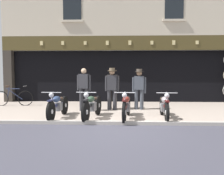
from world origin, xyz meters
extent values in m
cube|color=#A59487|center=(0.00, 5.00, -0.04)|extent=(23.65, 10.00, 0.08)
cube|color=#ACA59C|center=(0.00, 0.08, 0.01)|extent=(23.65, 0.16, 0.18)
cube|color=black|center=(0.00, 7.30, 1.30)|extent=(10.72, 4.00, 2.60)
cube|color=#332D28|center=(-5.61, 5.18, 1.30)|extent=(0.44, 0.36, 2.60)
cube|color=black|center=(0.00, 5.55, 1.43)|extent=(10.26, 0.03, 2.18)
cube|color=#473C1E|center=(0.00, 5.12, 2.95)|extent=(11.65, 0.24, 0.70)
cube|color=#DBC684|center=(-3.82, 4.99, 2.95)|extent=(0.14, 0.03, 0.21)
cube|color=#DBC684|center=(-2.76, 4.99, 2.95)|extent=(0.14, 0.03, 0.19)
cube|color=#DBC684|center=(-1.64, 4.99, 2.95)|extent=(0.14, 0.03, 0.18)
cube|color=#DBC684|center=(-0.54, 4.99, 2.95)|extent=(0.14, 0.03, 0.21)
cube|color=#DBC684|center=(0.57, 4.99, 2.95)|extent=(0.14, 0.03, 0.21)
cube|color=#DBC684|center=(1.64, 4.99, 2.95)|extent=(0.14, 0.03, 0.18)
cube|color=#DBC684|center=(2.70, 4.99, 2.95)|extent=(0.14, 0.03, 0.22)
cube|color=#DBC684|center=(3.83, 4.99, 2.95)|extent=(0.14, 0.03, 0.17)
cube|color=beige|center=(0.00, 5.20, 4.72)|extent=(11.65, 0.40, 2.83)
cube|color=black|center=(-2.26, 4.99, 4.72)|extent=(0.90, 0.02, 1.30)
cube|color=beige|center=(-2.26, 4.95, 4.02)|extent=(1.10, 0.12, 0.10)
cube|color=black|center=(2.70, 4.99, 4.72)|extent=(0.90, 0.02, 1.30)
cube|color=beige|center=(2.70, 4.95, 4.02)|extent=(1.10, 0.12, 0.10)
cylinder|color=black|center=(-1.99, 0.31, 0.33)|extent=(0.11, 0.65, 0.65)
cylinder|color=silver|center=(-1.99, 0.31, 0.33)|extent=(0.11, 0.15, 0.14)
cylinder|color=black|center=(-1.90, 1.66, 0.33)|extent=(0.12, 0.65, 0.65)
cylinder|color=silver|center=(-1.90, 1.66, 0.33)|extent=(0.12, 0.15, 0.14)
cube|color=navy|center=(-1.94, 0.99, 0.45)|extent=(0.15, 1.25, 0.07)
cube|color=slate|center=(-1.94, 0.99, 0.38)|extent=(0.22, 0.33, 0.26)
ellipsoid|color=navy|center=(-1.95, 0.83, 0.65)|extent=(0.25, 0.47, 0.20)
ellipsoid|color=#38281E|center=(-1.93, 1.23, 0.63)|extent=(0.22, 0.31, 0.10)
cube|color=navy|center=(-1.99, 0.31, 0.67)|extent=(0.12, 0.37, 0.04)
sphere|color=silver|center=(-1.98, 0.37, 0.83)|extent=(0.15, 0.15, 0.15)
cylinder|color=silver|center=(-1.98, 0.37, 0.91)|extent=(0.62, 0.07, 0.02)
cylinder|color=silver|center=(-1.98, 0.35, 0.62)|extent=(0.06, 0.29, 0.60)
cylinder|color=black|center=(-0.91, 0.21, 0.34)|extent=(0.18, 0.68, 0.68)
cylinder|color=silver|center=(-0.91, 0.21, 0.34)|extent=(0.12, 0.16, 0.15)
cylinder|color=black|center=(-0.68, 1.63, 0.34)|extent=(0.19, 0.68, 0.68)
cylinder|color=silver|center=(-0.68, 1.63, 0.34)|extent=(0.13, 0.16, 0.15)
cube|color=black|center=(-0.79, 0.92, 0.46)|extent=(0.28, 1.31, 0.07)
cube|color=slate|center=(-0.79, 0.92, 0.39)|extent=(0.25, 0.35, 0.26)
ellipsoid|color=#2E4734|center=(-0.82, 0.75, 0.66)|extent=(0.29, 0.49, 0.20)
ellipsoid|color=#38281E|center=(-0.75, 1.17, 0.64)|extent=(0.25, 0.33, 0.10)
cube|color=black|center=(-0.91, 0.21, 0.70)|extent=(0.16, 0.37, 0.04)
sphere|color=silver|center=(-0.90, 0.27, 0.84)|extent=(0.15, 0.15, 0.15)
cylinder|color=silver|center=(-0.90, 0.27, 0.92)|extent=(0.62, 0.12, 0.02)
cylinder|color=silver|center=(-0.90, 0.25, 0.63)|extent=(0.08, 0.25, 0.62)
cylinder|color=black|center=(0.24, 0.19, 0.34)|extent=(0.15, 0.68, 0.68)
cylinder|color=silver|center=(0.24, 0.19, 0.34)|extent=(0.12, 0.16, 0.15)
cylinder|color=black|center=(0.41, 1.62, 0.34)|extent=(0.16, 0.68, 0.68)
cylinder|color=silver|center=(0.41, 1.62, 0.34)|extent=(0.13, 0.16, 0.15)
cube|color=#591D1B|center=(0.32, 0.90, 0.46)|extent=(0.23, 1.33, 0.07)
cube|color=slate|center=(0.32, 0.90, 0.39)|extent=(0.24, 0.34, 0.26)
ellipsoid|color=maroon|center=(0.30, 0.73, 0.66)|extent=(0.27, 0.48, 0.20)
ellipsoid|color=#38281E|center=(0.35, 1.16, 0.64)|extent=(0.23, 0.32, 0.10)
cube|color=#591D1B|center=(0.24, 0.19, 0.70)|extent=(0.14, 0.37, 0.04)
sphere|color=silver|center=(0.24, 0.25, 0.84)|extent=(0.15, 0.15, 0.15)
cylinder|color=silver|center=(0.24, 0.25, 0.92)|extent=(0.62, 0.10, 0.02)
cylinder|color=silver|center=(0.24, 0.23, 0.63)|extent=(0.07, 0.26, 0.61)
cylinder|color=black|center=(1.51, 0.31, 0.32)|extent=(0.11, 0.65, 0.65)
cylinder|color=silver|center=(1.51, 0.31, 0.32)|extent=(0.11, 0.15, 0.14)
cylinder|color=black|center=(1.60, 1.72, 0.32)|extent=(0.12, 0.65, 0.65)
cylinder|color=silver|center=(1.60, 1.72, 0.32)|extent=(0.12, 0.15, 0.14)
cube|color=#511312|center=(1.55, 1.02, 0.44)|extent=(0.15, 1.30, 0.07)
cube|color=slate|center=(1.55, 1.02, 0.37)|extent=(0.22, 0.33, 0.26)
ellipsoid|color=gray|center=(1.54, 0.85, 0.64)|extent=(0.25, 0.47, 0.20)
ellipsoid|color=#38281E|center=(1.57, 1.27, 0.62)|extent=(0.22, 0.31, 0.10)
cube|color=#511312|center=(1.51, 0.31, 0.67)|extent=(0.12, 0.37, 0.04)
sphere|color=silver|center=(1.51, 0.37, 0.82)|extent=(0.15, 0.15, 0.15)
cylinder|color=silver|center=(1.51, 0.37, 0.90)|extent=(0.62, 0.06, 0.02)
cylinder|color=silver|center=(1.51, 0.35, 0.61)|extent=(0.05, 0.25, 0.62)
cylinder|color=#2D2D33|center=(-1.20, 2.38, 0.45)|extent=(0.15, 0.15, 0.90)
cylinder|color=#2D2D33|center=(-1.41, 2.42, 0.45)|extent=(0.15, 0.15, 0.90)
cube|color=#2D2D33|center=(-1.30, 2.40, 1.17)|extent=(0.41, 0.29, 0.56)
cube|color=silver|center=(-1.28, 2.51, 1.23)|extent=(0.14, 0.05, 0.32)
cube|color=navy|center=(-1.28, 2.53, 1.22)|extent=(0.05, 0.02, 0.29)
cylinder|color=#2D2D33|center=(-1.07, 2.36, 1.11)|extent=(0.09, 0.09, 0.60)
cylinder|color=#2D2D33|center=(-1.53, 2.44, 1.11)|extent=(0.09, 0.09, 0.60)
sphere|color=tan|center=(-1.30, 2.40, 1.56)|extent=(0.21, 0.21, 0.21)
cylinder|color=#2D2D33|center=(-0.11, 2.73, 0.41)|extent=(0.15, 0.15, 0.81)
cylinder|color=#2D2D33|center=(-0.33, 2.75, 0.41)|extent=(0.15, 0.15, 0.81)
cube|color=#2D2D33|center=(-0.22, 2.74, 1.09)|extent=(0.39, 0.25, 0.60)
cube|color=silver|center=(-0.21, 2.86, 1.16)|extent=(0.14, 0.03, 0.33)
cube|color=black|center=(-0.21, 2.87, 1.15)|extent=(0.05, 0.02, 0.31)
cylinder|color=#2D2D33|center=(0.01, 2.72, 1.05)|extent=(0.09, 0.09, 0.59)
cylinder|color=#2D2D33|center=(-0.46, 2.76, 1.05)|extent=(0.09, 0.09, 0.59)
sphere|color=#9E7A5B|center=(-0.22, 2.74, 1.51)|extent=(0.21, 0.21, 0.21)
cylinder|color=brown|center=(-0.22, 2.74, 1.56)|extent=(0.36, 0.36, 0.01)
cylinder|color=brown|center=(-0.22, 2.74, 1.62)|extent=(0.22, 0.22, 0.12)
cylinder|color=#3D424C|center=(0.98, 2.84, 0.41)|extent=(0.15, 0.15, 0.83)
cylinder|color=#3D424C|center=(0.77, 2.88, 0.41)|extent=(0.15, 0.15, 0.83)
cube|color=#3D424C|center=(0.87, 2.86, 1.08)|extent=(0.41, 0.28, 0.55)
cube|color=silver|center=(0.89, 2.97, 1.15)|extent=(0.14, 0.04, 0.31)
cube|color=navy|center=(0.90, 2.98, 1.13)|extent=(0.05, 0.02, 0.28)
cylinder|color=#3D424C|center=(1.11, 2.82, 0.99)|extent=(0.09, 0.09, 0.65)
cylinder|color=#3D424C|center=(0.64, 2.90, 0.99)|extent=(0.09, 0.09, 0.65)
sphere|color=#9E7A5B|center=(0.87, 2.86, 1.47)|extent=(0.21, 0.21, 0.21)
cylinder|color=#4C4238|center=(0.87, 2.86, 1.53)|extent=(0.36, 0.36, 0.01)
cylinder|color=#4C4238|center=(0.87, 2.86, 1.59)|extent=(0.22, 0.22, 0.12)
cylinder|color=#47423D|center=(-0.10, 2.97, 0.41)|extent=(0.15, 0.15, 0.83)
cylinder|color=#47423D|center=(-0.32, 3.00, 0.41)|extent=(0.15, 0.15, 0.83)
cube|color=#47423D|center=(-0.21, 2.99, 1.11)|extent=(0.41, 0.28, 0.60)
cube|color=silver|center=(-0.19, 3.10, 1.18)|extent=(0.14, 0.04, 0.34)
cube|color=#47234C|center=(-0.19, 3.11, 1.17)|extent=(0.05, 0.02, 0.31)
cylinder|color=#47423D|center=(0.02, 2.95, 1.09)|extent=(0.09, 0.09, 0.57)
cylinder|color=#47423D|center=(-0.44, 3.02, 1.09)|extent=(0.09, 0.09, 0.57)
sphere|color=tan|center=(-0.21, 2.99, 1.52)|extent=(0.20, 0.20, 0.20)
cylinder|color=brown|center=(-0.21, 2.99, 1.58)|extent=(0.34, 0.34, 0.01)
cylinder|color=brown|center=(-0.21, 2.99, 1.63)|extent=(0.21, 0.21, 0.11)
cube|color=silver|center=(-2.21, 5.40, 1.56)|extent=(0.77, 0.02, 1.00)
cube|color=#511E19|center=(-2.21, 5.39, 1.96)|extent=(0.77, 0.01, 0.20)
torus|color=black|center=(-4.20, 3.76, 0.33)|extent=(0.69, 0.11, 0.69)
torus|color=black|center=(-5.28, 3.65, 0.33)|extent=(0.69, 0.11, 0.69)
cylinder|color=navy|center=(-4.63, 3.71, 0.51)|extent=(0.63, 0.10, 0.48)
cylinder|color=navy|center=(-4.74, 3.70, 0.77)|extent=(0.60, 0.09, 0.03)
cylinder|color=navy|center=(-4.93, 3.68, 0.63)|extent=(0.12, 0.04, 0.52)
ellipsoid|color=#332319|center=(-4.98, 3.68, 0.89)|extent=(0.25, 0.14, 0.06)
cylinder|color=silver|center=(-4.20, 3.76, 0.89)|extent=(0.07, 0.50, 0.02)
camera|label=1|loc=(0.14, -6.67, 1.54)|focal=37.70mm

